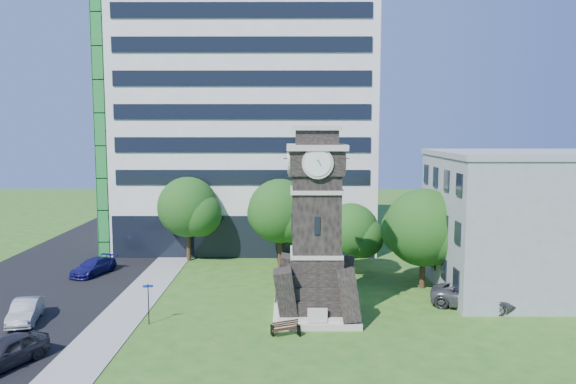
{
  "coord_description": "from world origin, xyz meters",
  "views": [
    {
      "loc": [
        1.34,
        -33.08,
        12.02
      ],
      "look_at": [
        1.2,
        7.91,
        7.42
      ],
      "focal_mm": 35.0,
      "sensor_mm": 36.0,
      "label": 1
    }
  ],
  "objects_px": {
    "car_street_south": "(6,352)",
    "car_street_north": "(93,267)",
    "car_east_lot": "(474,296)",
    "car_street_mid": "(25,311)",
    "street_sign": "(148,299)",
    "park_bench": "(285,328)",
    "clock_tower": "(316,236)"
  },
  "relations": [
    {
      "from": "car_street_mid",
      "to": "park_bench",
      "type": "xyz_separation_m",
      "value": [
        16.28,
        -2.24,
        -0.25
      ]
    },
    {
      "from": "car_street_mid",
      "to": "street_sign",
      "type": "distance_m",
      "value": 7.87
    },
    {
      "from": "clock_tower",
      "to": "car_street_mid",
      "type": "distance_m",
      "value": 18.8
    },
    {
      "from": "car_street_north",
      "to": "car_east_lot",
      "type": "bearing_deg",
      "value": 2.42
    },
    {
      "from": "street_sign",
      "to": "car_street_mid",
      "type": "bearing_deg",
      "value": 169.34
    },
    {
      "from": "park_bench",
      "to": "street_sign",
      "type": "distance_m",
      "value": 8.75
    },
    {
      "from": "car_street_south",
      "to": "street_sign",
      "type": "xyz_separation_m",
      "value": [
        5.71,
        6.24,
        0.83
      ]
    },
    {
      "from": "car_street_north",
      "to": "car_east_lot",
      "type": "xyz_separation_m",
      "value": [
        28.8,
        -8.61,
        0.13
      ]
    },
    {
      "from": "car_street_south",
      "to": "car_street_north",
      "type": "distance_m",
      "value": 18.29
    },
    {
      "from": "car_east_lot",
      "to": "park_bench",
      "type": "bearing_deg",
      "value": 134.81
    },
    {
      "from": "car_east_lot",
      "to": "street_sign",
      "type": "height_order",
      "value": "street_sign"
    },
    {
      "from": "car_street_mid",
      "to": "car_east_lot",
      "type": "distance_m",
      "value": 29.16
    },
    {
      "from": "car_street_south",
      "to": "car_street_mid",
      "type": "bearing_deg",
      "value": 131.76
    },
    {
      "from": "clock_tower",
      "to": "car_street_north",
      "type": "relative_size",
      "value": 2.68
    },
    {
      "from": "street_sign",
      "to": "car_east_lot",
      "type": "bearing_deg",
      "value": 0.99
    },
    {
      "from": "car_street_north",
      "to": "park_bench",
      "type": "bearing_deg",
      "value": -21.6
    },
    {
      "from": "car_street_mid",
      "to": "car_street_south",
      "type": "bearing_deg",
      "value": -85.19
    },
    {
      "from": "car_street_mid",
      "to": "street_sign",
      "type": "height_order",
      "value": "street_sign"
    },
    {
      "from": "car_street_south",
      "to": "park_bench",
      "type": "distance_m",
      "value": 14.85
    },
    {
      "from": "clock_tower",
      "to": "car_street_north",
      "type": "xyz_separation_m",
      "value": [
        -17.99,
        10.45,
        -4.62
      ]
    },
    {
      "from": "park_bench",
      "to": "street_sign",
      "type": "xyz_separation_m",
      "value": [
        -8.47,
        1.87,
        1.16
      ]
    },
    {
      "from": "car_street_mid",
      "to": "park_bench",
      "type": "distance_m",
      "value": 16.44
    },
    {
      "from": "car_east_lot",
      "to": "street_sign",
      "type": "bearing_deg",
      "value": 121.52
    },
    {
      "from": "clock_tower",
      "to": "car_street_south",
      "type": "xyz_separation_m",
      "value": [
        -16.1,
        -7.74,
        -4.51
      ]
    },
    {
      "from": "car_street_mid",
      "to": "street_sign",
      "type": "xyz_separation_m",
      "value": [
        7.81,
        -0.37,
        0.91
      ]
    },
    {
      "from": "clock_tower",
      "to": "car_east_lot",
      "type": "bearing_deg",
      "value": 9.62
    },
    {
      "from": "car_street_mid",
      "to": "street_sign",
      "type": "bearing_deg",
      "value": -15.52
    },
    {
      "from": "park_bench",
      "to": "street_sign",
      "type": "height_order",
      "value": "street_sign"
    },
    {
      "from": "car_street_north",
      "to": "street_sign",
      "type": "bearing_deg",
      "value": -38.45
    },
    {
      "from": "car_east_lot",
      "to": "street_sign",
      "type": "relative_size",
      "value": 2.21
    },
    {
      "from": "car_street_south",
      "to": "car_street_north",
      "type": "xyz_separation_m",
      "value": [
        -1.89,
        18.19,
        -0.11
      ]
    },
    {
      "from": "clock_tower",
      "to": "car_street_north",
      "type": "bearing_deg",
      "value": 149.86
    }
  ]
}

